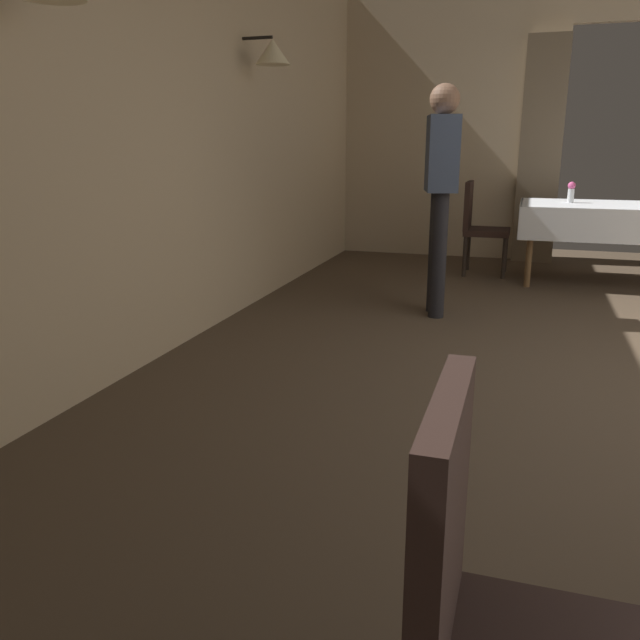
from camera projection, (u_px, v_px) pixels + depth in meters
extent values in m
cube|color=tan|center=(154.00, 109.00, 3.91)|extent=(0.12, 8.40, 3.00)
cylinder|color=black|center=(257.00, 38.00, 4.81)|extent=(0.24, 0.02, 0.02)
cone|color=beige|center=(273.00, 52.00, 4.80)|extent=(0.26, 0.26, 0.18)
cube|color=tan|center=(448.00, 125.00, 7.40)|extent=(2.50, 0.12, 3.00)
cube|color=#70604C|center=(540.00, 152.00, 7.05)|extent=(0.44, 0.14, 2.40)
cylinder|color=brown|center=(530.00, 249.00, 5.97)|extent=(0.06, 0.06, 0.71)
cylinder|color=brown|center=(530.00, 237.00, 6.69)|extent=(0.06, 0.06, 0.71)
cube|color=brown|center=(604.00, 207.00, 6.05)|extent=(1.42, 0.95, 0.03)
cube|color=white|center=(604.00, 205.00, 6.04)|extent=(1.48, 1.01, 0.01)
cube|color=white|center=(608.00, 226.00, 5.62)|extent=(1.48, 0.02, 0.30)
cube|color=white|center=(597.00, 214.00, 6.54)|extent=(1.48, 0.02, 0.30)
cube|color=white|center=(520.00, 217.00, 6.30)|extent=(0.02, 1.01, 0.30)
cube|color=black|center=(441.00, 532.00, 1.06)|extent=(0.05, 0.42, 0.48)
cylinder|color=black|center=(506.00, 252.00, 6.70)|extent=(0.04, 0.04, 0.42)
cylinder|color=black|center=(504.00, 258.00, 6.35)|extent=(0.04, 0.04, 0.42)
cylinder|color=black|center=(468.00, 250.00, 6.81)|extent=(0.04, 0.04, 0.42)
cylinder|color=black|center=(465.00, 256.00, 6.47)|extent=(0.04, 0.04, 0.42)
cube|color=black|center=(487.00, 232.00, 6.52)|extent=(0.44, 0.44, 0.06)
cube|color=black|center=(468.00, 206.00, 6.52)|extent=(0.05, 0.42, 0.48)
cylinder|color=silver|center=(571.00, 196.00, 6.16)|extent=(0.06, 0.06, 0.13)
sphere|color=#D84C8C|center=(572.00, 185.00, 6.14)|extent=(0.07, 0.07, 0.07)
cylinder|color=black|center=(436.00, 252.00, 5.07)|extent=(0.12, 0.12, 0.95)
cylinder|color=black|center=(438.00, 256.00, 4.89)|extent=(0.12, 0.12, 0.95)
cube|color=#3F4C66|center=(442.00, 154.00, 4.78)|extent=(0.30, 0.40, 0.55)
sphere|color=brown|center=(445.00, 99.00, 4.68)|extent=(0.22, 0.22, 0.22)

